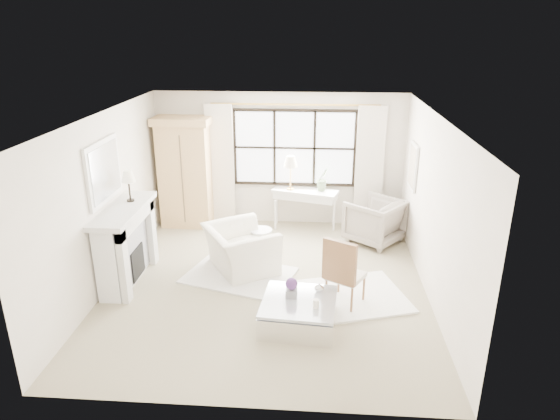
# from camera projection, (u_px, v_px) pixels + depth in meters

# --- Properties ---
(floor) EXTENTS (5.50, 5.50, 0.00)m
(floor) POSITION_uv_depth(u_px,v_px,m) (267.00, 285.00, 8.02)
(floor) COLOR tan
(floor) RESTS_ON ground
(ceiling) EXTENTS (5.50, 5.50, 0.00)m
(ceiling) POSITION_uv_depth(u_px,v_px,m) (265.00, 117.00, 7.07)
(ceiling) COLOR white
(ceiling) RESTS_ON ground
(wall_back) EXTENTS (5.00, 0.00, 5.00)m
(wall_back) POSITION_uv_depth(u_px,v_px,m) (280.00, 159.00, 10.11)
(wall_back) COLOR beige
(wall_back) RESTS_ON ground
(wall_front) EXTENTS (5.00, 0.00, 5.00)m
(wall_front) POSITION_uv_depth(u_px,v_px,m) (239.00, 300.00, 4.98)
(wall_front) COLOR beige
(wall_front) RESTS_ON ground
(wall_left) EXTENTS (0.00, 5.50, 5.50)m
(wall_left) POSITION_uv_depth(u_px,v_px,m) (106.00, 202.00, 7.72)
(wall_left) COLOR silver
(wall_left) RESTS_ON ground
(wall_right) EXTENTS (0.00, 5.50, 5.50)m
(wall_right) POSITION_uv_depth(u_px,v_px,m) (434.00, 210.00, 7.37)
(wall_right) COLOR white
(wall_right) RESTS_ON ground
(window_pane) EXTENTS (2.40, 0.02, 1.50)m
(window_pane) POSITION_uv_depth(u_px,v_px,m) (294.00, 148.00, 9.98)
(window_pane) COLOR silver
(window_pane) RESTS_ON wall_back
(window_frame) EXTENTS (2.50, 0.04, 1.50)m
(window_frame) POSITION_uv_depth(u_px,v_px,m) (294.00, 148.00, 9.97)
(window_frame) COLOR black
(window_frame) RESTS_ON wall_back
(curtain_rod) EXTENTS (3.30, 0.04, 0.04)m
(curtain_rod) POSITION_uv_depth(u_px,v_px,m) (295.00, 105.00, 9.62)
(curtain_rod) COLOR #AB833B
(curtain_rod) RESTS_ON wall_back
(curtain_left) EXTENTS (0.55, 0.10, 2.47)m
(curtain_left) POSITION_uv_depth(u_px,v_px,m) (220.00, 165.00, 10.14)
(curtain_left) COLOR silver
(curtain_left) RESTS_ON ground
(curtain_right) EXTENTS (0.55, 0.10, 2.47)m
(curtain_right) POSITION_uv_depth(u_px,v_px,m) (369.00, 168.00, 9.93)
(curtain_right) COLOR beige
(curtain_right) RESTS_ON ground
(fireplace) EXTENTS (0.58, 1.66, 1.26)m
(fireplace) POSITION_uv_depth(u_px,v_px,m) (125.00, 244.00, 7.95)
(fireplace) COLOR silver
(fireplace) RESTS_ON ground
(mirror_frame) EXTENTS (0.05, 1.15, 0.95)m
(mirror_frame) POSITION_uv_depth(u_px,v_px,m) (103.00, 171.00, 7.54)
(mirror_frame) COLOR white
(mirror_frame) RESTS_ON wall_left
(mirror_glass) EXTENTS (0.02, 1.00, 0.80)m
(mirror_glass) POSITION_uv_depth(u_px,v_px,m) (105.00, 171.00, 7.54)
(mirror_glass) COLOR silver
(mirror_glass) RESTS_ON wall_left
(art_frame) EXTENTS (0.04, 0.62, 0.82)m
(art_frame) POSITION_uv_depth(u_px,v_px,m) (413.00, 166.00, 8.89)
(art_frame) COLOR white
(art_frame) RESTS_ON wall_right
(art_canvas) EXTENTS (0.01, 0.52, 0.72)m
(art_canvas) POSITION_uv_depth(u_px,v_px,m) (412.00, 166.00, 8.89)
(art_canvas) COLOR #C2AF96
(art_canvas) RESTS_ON wall_right
(mantel_lamp) EXTENTS (0.22, 0.22, 0.51)m
(mantel_lamp) POSITION_uv_depth(u_px,v_px,m) (128.00, 178.00, 7.87)
(mantel_lamp) COLOR black
(mantel_lamp) RESTS_ON fireplace
(armoire) EXTENTS (1.14, 0.74, 2.24)m
(armoire) POSITION_uv_depth(u_px,v_px,m) (186.00, 171.00, 10.05)
(armoire) COLOR tan
(armoire) RESTS_ON floor
(console_table) EXTENTS (1.37, 0.78, 0.80)m
(console_table) POSITION_uv_depth(u_px,v_px,m) (305.00, 209.00, 10.16)
(console_table) COLOR silver
(console_table) RESTS_ON floor
(console_lamp) EXTENTS (0.28, 0.28, 0.69)m
(console_lamp) POSITION_uv_depth(u_px,v_px,m) (291.00, 163.00, 9.86)
(console_lamp) COLOR gold
(console_lamp) RESTS_ON console_table
(orchid_plant) EXTENTS (0.34, 0.33, 0.48)m
(orchid_plant) POSITION_uv_depth(u_px,v_px,m) (323.00, 179.00, 9.91)
(orchid_plant) COLOR #5A724C
(orchid_plant) RESTS_ON console_table
(side_table) EXTENTS (0.40, 0.40, 0.51)m
(side_table) POSITION_uv_depth(u_px,v_px,m) (261.00, 239.00, 8.92)
(side_table) COLOR white
(side_table) RESTS_ON floor
(rug_left) EXTENTS (1.97, 1.64, 0.03)m
(rug_left) POSITION_uv_depth(u_px,v_px,m) (239.00, 275.00, 8.28)
(rug_left) COLOR white
(rug_left) RESTS_ON floor
(rug_right) EXTENTS (2.07, 1.78, 0.03)m
(rug_right) POSITION_uv_depth(u_px,v_px,m) (346.00, 297.00, 7.63)
(rug_right) COLOR white
(rug_right) RESTS_ON floor
(club_armchair) EXTENTS (1.47, 1.52, 0.76)m
(club_armchair) POSITION_uv_depth(u_px,v_px,m) (241.00, 249.00, 8.39)
(club_armchair) COLOR white
(club_armchair) RESTS_ON floor
(wingback_chair) EXTENTS (1.29, 1.29, 0.84)m
(wingback_chair) POSITION_uv_depth(u_px,v_px,m) (375.00, 221.00, 9.46)
(wingback_chair) COLOR gray
(wingback_chair) RESTS_ON floor
(french_chair) EXTENTS (0.66, 0.66, 1.08)m
(french_chair) POSITION_uv_depth(u_px,v_px,m) (344.00, 286.00, 7.36)
(french_chair) COLOR #90633C
(french_chair) RESTS_ON floor
(coffee_table) EXTENTS (1.08, 1.08, 0.38)m
(coffee_table) POSITION_uv_depth(u_px,v_px,m) (299.00, 313.00, 6.90)
(coffee_table) COLOR white
(coffee_table) RESTS_ON floor
(planter_box) EXTENTS (0.16, 0.16, 0.12)m
(planter_box) POSITION_uv_depth(u_px,v_px,m) (291.00, 293.00, 6.91)
(planter_box) COLOR gray
(planter_box) RESTS_ON coffee_table
(planter_flowers) EXTENTS (0.17, 0.17, 0.17)m
(planter_flowers) POSITION_uv_depth(u_px,v_px,m) (292.00, 284.00, 6.86)
(planter_flowers) COLOR #522A6B
(planter_flowers) RESTS_ON planter_box
(pillar_candle) EXTENTS (0.08, 0.08, 0.12)m
(pillar_candle) POSITION_uv_depth(u_px,v_px,m) (316.00, 304.00, 6.64)
(pillar_candle) COLOR white
(pillar_candle) RESTS_ON coffee_table
(coffee_vase) EXTENTS (0.17, 0.17, 0.14)m
(coffee_vase) POSITION_uv_depth(u_px,v_px,m) (319.00, 287.00, 7.03)
(coffee_vase) COLOR silver
(coffee_vase) RESTS_ON coffee_table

